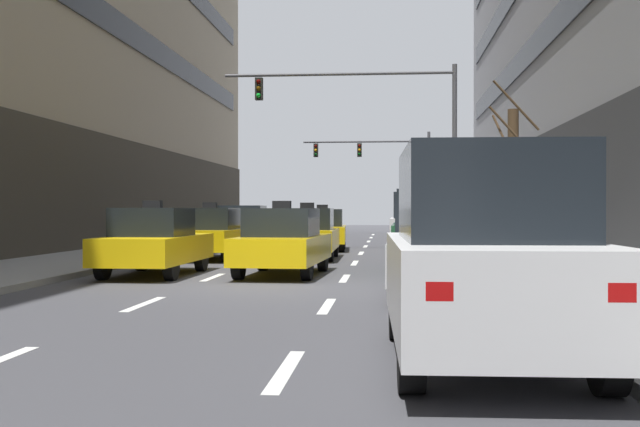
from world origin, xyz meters
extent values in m
plane|color=#424247|center=(0.00, 0.00, 0.00)|extent=(120.00, 120.00, 0.00)
cube|color=gray|center=(6.46, 0.00, 0.07)|extent=(3.88, 80.00, 0.14)
cube|color=silver|center=(-1.51, -3.00, 0.00)|extent=(0.16, 2.00, 0.01)
cube|color=silver|center=(-1.51, 2.00, 0.00)|extent=(0.16, 2.00, 0.01)
cube|color=silver|center=(-1.51, 7.00, 0.00)|extent=(0.16, 2.00, 0.01)
cube|color=silver|center=(-1.51, 12.00, 0.00)|extent=(0.16, 2.00, 0.01)
cube|color=silver|center=(-1.51, 17.00, 0.00)|extent=(0.16, 2.00, 0.01)
cube|color=silver|center=(-1.51, 22.00, 0.00)|extent=(0.16, 2.00, 0.01)
cube|color=silver|center=(-1.51, 27.00, 0.00)|extent=(0.16, 2.00, 0.01)
cube|color=silver|center=(-1.51, 32.00, 0.00)|extent=(0.16, 2.00, 0.01)
cube|color=silver|center=(1.51, -8.00, 0.00)|extent=(0.16, 2.00, 0.01)
cube|color=silver|center=(1.51, -3.00, 0.00)|extent=(0.16, 2.00, 0.01)
cube|color=silver|center=(1.51, 2.00, 0.00)|extent=(0.16, 2.00, 0.01)
cube|color=silver|center=(1.51, 7.00, 0.00)|extent=(0.16, 2.00, 0.01)
cube|color=silver|center=(1.51, 12.00, 0.00)|extent=(0.16, 2.00, 0.01)
cube|color=silver|center=(1.51, 17.00, 0.00)|extent=(0.16, 2.00, 0.01)
cube|color=silver|center=(1.51, 22.00, 0.00)|extent=(0.16, 2.00, 0.01)
cube|color=silver|center=(1.51, 27.00, 0.00)|extent=(0.16, 2.00, 0.01)
cube|color=silver|center=(1.51, 32.00, 0.00)|extent=(0.16, 2.00, 0.01)
cylinder|color=black|center=(-0.83, 9.98, 0.32)|extent=(0.22, 0.64, 0.63)
cylinder|color=black|center=(0.71, 10.00, 0.32)|extent=(0.22, 0.64, 0.63)
cylinder|color=black|center=(-0.79, 7.38, 0.32)|extent=(0.22, 0.64, 0.63)
cylinder|color=black|center=(0.75, 7.40, 0.32)|extent=(0.22, 0.64, 0.63)
cube|color=yellow|center=(-0.04, 8.69, 0.63)|extent=(1.83, 4.26, 0.62)
cube|color=black|center=(-0.03, 8.50, 1.26)|extent=(1.56, 1.85, 0.65)
cube|color=white|center=(-0.69, 10.76, 0.73)|extent=(0.19, 0.08, 0.13)
cube|color=red|center=(-0.63, 6.60, 0.73)|extent=(0.19, 0.08, 0.13)
cube|color=white|center=(0.55, 10.77, 0.73)|extent=(0.19, 0.08, 0.13)
cube|color=red|center=(0.61, 6.62, 0.73)|extent=(0.19, 0.08, 0.13)
cube|color=black|center=(-0.03, 8.50, 1.67)|extent=(0.43, 0.20, 0.17)
cylinder|color=black|center=(-0.84, 15.21, 0.31)|extent=(0.24, 0.63, 0.62)
cylinder|color=black|center=(0.67, 15.28, 0.31)|extent=(0.24, 0.63, 0.62)
cylinder|color=black|center=(-0.73, 12.67, 0.31)|extent=(0.24, 0.63, 0.62)
cylinder|color=black|center=(0.78, 12.74, 0.31)|extent=(0.24, 0.63, 0.62)
cube|color=yellow|center=(-0.03, 13.98, 0.61)|extent=(1.93, 4.23, 0.60)
cube|color=black|center=(-0.02, 13.79, 1.24)|extent=(1.59, 1.86, 0.64)
cube|color=white|center=(-0.73, 15.98, 0.72)|extent=(0.19, 0.08, 0.13)
cube|color=red|center=(-0.54, 11.91, 0.72)|extent=(0.19, 0.08, 0.13)
cube|color=white|center=(0.48, 16.04, 0.72)|extent=(0.19, 0.08, 0.13)
cube|color=red|center=(0.67, 11.97, 0.72)|extent=(0.19, 0.08, 0.13)
cube|color=black|center=(-0.02, 13.79, 1.64)|extent=(0.42, 0.21, 0.17)
cylinder|color=black|center=(-0.69, 4.08, 0.32)|extent=(0.24, 0.64, 0.63)
cylinder|color=black|center=(0.84, 4.00, 0.32)|extent=(0.24, 0.64, 0.63)
cylinder|color=black|center=(-0.82, 1.49, 0.32)|extent=(0.24, 0.64, 0.63)
cylinder|color=black|center=(0.71, 1.42, 0.32)|extent=(0.24, 0.64, 0.63)
cube|color=yellow|center=(0.01, 2.75, 0.62)|extent=(1.97, 4.30, 0.61)
cube|color=black|center=(0.00, 2.56, 1.25)|extent=(1.62, 1.89, 0.65)
cube|color=white|center=(-0.50, 4.84, 0.73)|extent=(0.20, 0.09, 0.13)
cube|color=red|center=(-0.71, 0.71, 0.73)|extent=(0.20, 0.09, 0.13)
cube|color=white|center=(0.73, 4.78, 0.73)|extent=(0.20, 0.09, 0.13)
cube|color=red|center=(0.52, 0.65, 0.73)|extent=(0.20, 0.09, 0.13)
cube|color=black|center=(0.00, 2.56, 1.67)|extent=(0.43, 0.21, 0.17)
cylinder|color=black|center=(-3.77, 9.66, 0.32)|extent=(0.22, 0.64, 0.64)
cylinder|color=black|center=(-2.23, 9.64, 0.32)|extent=(0.22, 0.64, 0.64)
cylinder|color=black|center=(-3.80, 7.05, 0.32)|extent=(0.22, 0.64, 0.64)
cylinder|color=black|center=(-2.26, 7.03, 0.32)|extent=(0.22, 0.64, 0.64)
cube|color=yellow|center=(-3.02, 8.34, 0.63)|extent=(1.83, 4.27, 0.62)
cube|color=black|center=(-3.02, 8.15, 1.27)|extent=(1.57, 1.85, 0.66)
cube|color=white|center=(-3.61, 10.44, 0.74)|extent=(0.19, 0.08, 0.14)
cube|color=red|center=(-3.66, 6.27, 0.74)|extent=(0.19, 0.08, 0.14)
cube|color=white|center=(-2.37, 10.42, 0.74)|extent=(0.19, 0.08, 0.14)
cube|color=red|center=(-2.42, 6.25, 0.74)|extent=(0.19, 0.08, 0.14)
cube|color=black|center=(-3.02, 8.15, 1.68)|extent=(0.43, 0.20, 0.17)
cylinder|color=black|center=(-3.74, 3.74, 0.32)|extent=(0.22, 0.64, 0.64)
cylinder|color=black|center=(-2.20, 3.72, 0.32)|extent=(0.22, 0.64, 0.64)
cylinder|color=black|center=(-3.77, 1.14, 0.32)|extent=(0.22, 0.64, 0.64)
cylinder|color=black|center=(-2.23, 1.12, 0.32)|extent=(0.22, 0.64, 0.64)
cube|color=yellow|center=(-2.99, 2.43, 0.63)|extent=(1.82, 4.26, 0.62)
cube|color=black|center=(-2.99, 2.24, 1.26)|extent=(1.56, 1.85, 0.65)
cube|color=white|center=(-3.58, 4.52, 0.73)|extent=(0.19, 0.08, 0.13)
cube|color=red|center=(-3.63, 0.36, 0.73)|extent=(0.19, 0.08, 0.13)
cube|color=white|center=(-2.34, 4.50, 0.73)|extent=(0.19, 0.08, 0.13)
cube|color=red|center=(-2.39, 0.35, 0.73)|extent=(0.19, 0.08, 0.13)
cube|color=black|center=(-2.99, 2.24, 1.68)|extent=(0.43, 0.20, 0.17)
cylinder|color=black|center=(-3.95, 15.24, 0.34)|extent=(0.25, 0.68, 0.68)
cylinder|color=black|center=(-2.31, 15.29, 0.34)|extent=(0.25, 0.68, 0.68)
cylinder|color=black|center=(-3.85, 12.47, 0.34)|extent=(0.25, 0.68, 0.68)
cylinder|color=black|center=(-2.21, 12.53, 0.34)|extent=(0.25, 0.68, 0.68)
cube|color=white|center=(-3.08, 13.88, 0.67)|extent=(2.05, 4.58, 0.66)
cube|color=black|center=(-3.07, 13.68, 1.34)|extent=(1.71, 2.01, 0.70)
cube|color=white|center=(-3.82, 16.07, 0.78)|extent=(0.21, 0.09, 0.14)
cube|color=red|center=(-3.66, 11.64, 0.78)|extent=(0.21, 0.09, 0.14)
cube|color=white|center=(-2.50, 16.12, 0.78)|extent=(0.21, 0.09, 0.14)
cube|color=red|center=(-2.34, 11.69, 0.78)|extent=(0.21, 0.09, 0.14)
cylinder|color=black|center=(2.62, -6.07, 0.34)|extent=(0.24, 0.68, 0.67)
cylinder|color=black|center=(4.25, -6.02, 0.34)|extent=(0.24, 0.68, 0.67)
cylinder|color=black|center=(2.69, -8.82, 0.34)|extent=(0.24, 0.68, 0.67)
cylinder|color=black|center=(4.32, -8.78, 0.34)|extent=(0.24, 0.68, 0.67)
cube|color=white|center=(3.47, -7.42, 0.80)|extent=(2.00, 4.53, 0.92)
cube|color=black|center=(3.47, -7.42, 1.71)|extent=(1.70, 2.69, 0.92)
cube|color=white|center=(2.75, -5.24, 0.96)|extent=(0.21, 0.09, 0.14)
cube|color=red|center=(2.87, -9.64, 0.96)|extent=(0.21, 0.09, 0.14)
cube|color=white|center=(4.07, -5.20, 0.96)|extent=(0.21, 0.09, 0.14)
cube|color=red|center=(4.18, -9.61, 0.96)|extent=(0.21, 0.09, 0.14)
cylinder|color=black|center=(2.67, 0.08, 0.35)|extent=(0.25, 0.70, 0.69)
cylinder|color=black|center=(4.35, 0.04, 0.35)|extent=(0.25, 0.70, 0.69)
cylinder|color=black|center=(2.59, -2.75, 0.35)|extent=(0.25, 0.70, 0.69)
cylinder|color=black|center=(4.27, -2.79, 0.35)|extent=(0.25, 0.70, 0.69)
cube|color=white|center=(3.47, -1.36, 0.68)|extent=(2.06, 4.67, 0.67)
cube|color=black|center=(3.46, -1.57, 1.37)|extent=(1.73, 2.04, 0.71)
cube|color=white|center=(2.86, 0.93, 0.80)|extent=(0.21, 0.09, 0.15)
cube|color=red|center=(2.73, -3.60, 0.80)|extent=(0.21, 0.09, 0.15)
cube|color=white|center=(4.21, 0.89, 0.80)|extent=(0.21, 0.09, 0.15)
cube|color=red|center=(4.08, -3.64, 0.80)|extent=(0.21, 0.09, 0.15)
cylinder|color=black|center=(2.73, 5.68, 0.32)|extent=(0.22, 0.64, 0.63)
cylinder|color=black|center=(4.26, 5.65, 0.32)|extent=(0.22, 0.64, 0.63)
cylinder|color=black|center=(2.67, 3.09, 0.32)|extent=(0.22, 0.64, 0.63)
cylinder|color=black|center=(4.21, 3.06, 0.32)|extent=(0.22, 0.64, 0.63)
cube|color=#1E512D|center=(3.47, 4.37, 0.75)|extent=(1.86, 4.26, 0.86)
cube|color=black|center=(3.47, 4.37, 1.61)|extent=(1.59, 2.53, 0.86)
cube|color=white|center=(2.89, 6.46, 0.90)|extent=(0.19, 0.08, 0.13)
cube|color=red|center=(2.81, 2.31, 0.90)|extent=(0.19, 0.08, 0.13)
cube|color=white|center=(4.13, 6.43, 0.90)|extent=(0.19, 0.08, 0.13)
cube|color=red|center=(4.04, 2.28, 0.90)|extent=(0.19, 0.08, 0.13)
cylinder|color=black|center=(2.68, 13.79, 0.33)|extent=(0.23, 0.67, 0.67)
cylinder|color=black|center=(4.30, 13.76, 0.33)|extent=(0.23, 0.67, 0.67)
cylinder|color=black|center=(2.64, 11.06, 0.33)|extent=(0.23, 0.67, 0.67)
cylinder|color=black|center=(4.26, 11.04, 0.33)|extent=(0.23, 0.67, 0.67)
cube|color=white|center=(3.47, 12.41, 0.79)|extent=(1.92, 4.46, 0.91)
cube|color=black|center=(3.47, 12.41, 1.69)|extent=(1.65, 2.65, 0.91)
cube|color=white|center=(2.85, 14.60, 0.95)|extent=(0.20, 0.08, 0.14)
cube|color=red|center=(2.79, 10.24, 0.95)|extent=(0.20, 0.08, 0.14)
cube|color=white|center=(4.15, 14.58, 0.95)|extent=(0.20, 0.08, 0.14)
cube|color=red|center=(4.09, 10.22, 0.95)|extent=(0.20, 0.08, 0.14)
cylinder|color=#4C4C51|center=(4.92, 13.83, 3.55)|extent=(0.18, 0.18, 6.81)
cylinder|color=#4C4C51|center=(0.59, 13.83, 6.65)|extent=(8.66, 0.12, 0.12)
cube|color=black|center=(-2.44, 13.83, 6.13)|extent=(0.28, 0.24, 0.84)
sphere|color=#4B0704|center=(-2.44, 13.69, 6.39)|extent=(0.17, 0.17, 0.17)
sphere|color=#523505|center=(-2.44, 13.69, 6.13)|extent=(0.17, 0.17, 0.17)
sphere|color=green|center=(-2.44, 13.69, 5.87)|extent=(0.17, 0.17, 0.17)
cylinder|color=#4C4C51|center=(4.92, 32.92, 3.23)|extent=(0.18, 0.18, 6.18)
cylinder|color=#4C4C51|center=(1.03, 32.92, 5.75)|extent=(7.77, 0.12, 0.12)
cube|color=black|center=(0.64, 32.92, 5.23)|extent=(0.28, 0.24, 0.84)
sphere|color=#4B0704|center=(0.64, 32.78, 5.49)|extent=(0.17, 0.17, 0.17)
sphere|color=orange|center=(0.64, 32.78, 5.23)|extent=(0.17, 0.17, 0.17)
sphere|color=#073E10|center=(0.64, 32.78, 4.97)|extent=(0.17, 0.17, 0.17)
cube|color=black|center=(-2.08, 32.92, 5.23)|extent=(0.28, 0.24, 0.84)
sphere|color=#4B0704|center=(-2.08, 32.78, 5.49)|extent=(0.17, 0.17, 0.17)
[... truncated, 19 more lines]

